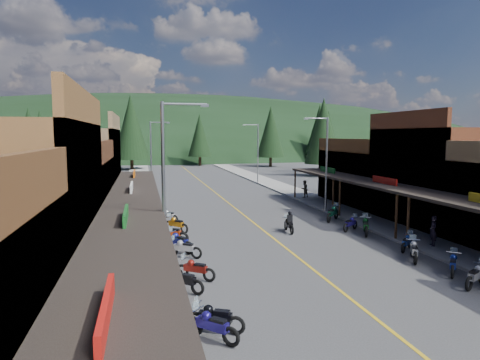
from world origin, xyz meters
TOP-DOWN VIEW (x-y plane):
  - ground at (0.00, 0.00)m, footprint 220.00×220.00m
  - centerline at (0.00, 20.00)m, footprint 0.15×90.00m
  - sidewalk_west at (-8.70, 20.00)m, footprint 3.40×94.00m
  - sidewalk_east at (8.70, 20.00)m, footprint 3.40×94.00m
  - shop_west_2 at (-13.75, 1.70)m, footprint 10.90×9.00m
  - shop_west_3 at (-13.78, 11.30)m, footprint 10.90×10.20m
  - shop_east_2 at (13.78, 1.70)m, footprint 10.90×9.00m
  - shop_east_3 at (13.75, 11.30)m, footprint 10.90×10.20m
  - streetlight_0 at (-6.95, -6.00)m, footprint 2.16×0.18m
  - streetlight_1 at (-6.95, 22.00)m, footprint 2.16×0.18m
  - streetlight_2 at (6.95, 8.00)m, footprint 2.16×0.18m
  - streetlight_3 at (6.95, 30.00)m, footprint 2.16×0.18m
  - ridge_hill at (0.00, 135.00)m, footprint 310.00×140.00m
  - pine_1 at (-24.00, 70.00)m, footprint 5.88×5.88m
  - pine_2 at (-10.00, 58.00)m, footprint 6.72×6.72m
  - pine_3 at (4.00, 66.00)m, footprint 5.04×5.04m
  - pine_4 at (18.00, 60.00)m, footprint 5.88×5.88m
  - pine_5 at (34.00, 72.00)m, footprint 6.72×6.72m
  - pine_6 at (46.00, 64.00)m, footprint 5.04×5.04m
  - pine_7 at (-32.00, 76.00)m, footprint 5.88×5.88m
  - pine_8 at (-22.00, 40.00)m, footprint 4.48×4.48m
  - pine_9 at (24.00, 45.00)m, footprint 4.93×4.93m
  - pine_10 at (-18.00, 50.00)m, footprint 5.38×5.38m
  - pine_11 at (20.00, 38.00)m, footprint 5.82×5.82m
  - bike_west_2 at (-5.95, -12.52)m, footprint 1.87×1.87m
  - bike_west_3 at (-5.77, -11.96)m, footprint 2.07×1.48m
  - bike_west_4 at (-6.45, -8.04)m, footprint 1.94×1.86m
  - bike_west_5 at (-5.77, -6.64)m, footprint 1.95×1.69m
  - bike_west_6 at (-5.93, -3.00)m, footprint 2.05×1.65m
  - bike_west_7 at (-6.13, -1.79)m, footprint 1.96×2.26m
  - bike_west_8 at (-6.48, 0.18)m, footprint 2.43×1.83m
  - bike_west_9 at (-5.89, 3.14)m, footprint 1.90×2.11m
  - bike_west_10 at (-6.18, 6.68)m, footprint 1.69×1.91m
  - bike_east_3 at (5.85, -10.27)m, footprint 2.06×1.51m
  - bike_east_4 at (6.11, -8.56)m, footprint 1.77×1.90m
  - bike_east_5 at (5.67, -6.21)m, footprint 1.63×2.17m
  - bike_east_6 at (6.48, -4.41)m, footprint 1.81×1.68m
  - bike_east_7 at (6.19, -0.32)m, footprint 1.65×2.34m
  - bike_east_8 at (5.79, 0.99)m, footprint 1.89×1.62m
  - bike_east_9 at (6.06, 4.39)m, footprint 2.16×2.20m
  - rider_on_bike at (1.52, 1.48)m, footprint 0.74×1.98m
  - pedestrian_east_a at (8.27, -4.26)m, footprint 0.59×0.74m
  - pedestrian_east_b at (8.14, 15.59)m, footprint 0.99×0.80m

SIDE VIEW (x-z plane):
  - ground at x=0.00m, z-range 0.00..0.00m
  - ridge_hill at x=0.00m, z-range -30.00..30.00m
  - centerline at x=0.00m, z-range 0.00..0.01m
  - sidewalk_west at x=-8.70m, z-range 0.00..0.15m
  - sidewalk_east at x=8.70m, z-range 0.00..0.15m
  - bike_east_6 at x=6.48m, z-range 0.00..1.06m
  - bike_east_8 at x=5.79m, z-range 0.00..1.08m
  - bike_west_10 at x=-6.18m, z-range 0.00..1.10m
  - bike_west_5 at x=-5.77m, z-range 0.00..1.11m
  - bike_east_4 at x=6.11m, z-range 0.00..1.11m
  - bike_east_3 at x=5.85m, z-range 0.00..1.13m
  - bike_west_3 at x=-5.77m, z-range 0.00..1.13m
  - bike_west_2 at x=-5.95m, z-range 0.00..1.13m
  - bike_west_6 at x=-5.93m, z-range 0.00..1.15m
  - bike_west_4 at x=-6.45m, z-range 0.00..1.15m
  - rider_on_bike at x=1.52m, z-range -0.15..1.34m
  - bike_east_5 at x=5.67m, z-range 0.00..1.20m
  - bike_west_9 at x=-5.89m, z-range 0.00..1.22m
  - bike_east_7 at x=6.19m, z-range 0.00..1.28m
  - bike_west_7 at x=-6.13m, z-range 0.00..1.29m
  - bike_east_9 at x=6.06m, z-range 0.00..1.32m
  - bike_west_8 at x=-6.48m, z-range 0.00..1.34m
  - pedestrian_east_b at x=8.14m, z-range 0.15..1.92m
  - pedestrian_east_a at x=8.27m, z-range 0.15..1.93m
  - shop_east_3 at x=13.75m, z-range -0.57..5.63m
  - shop_west_2 at x=-13.75m, z-range -0.57..5.63m
  - shop_east_2 at x=13.78m, z-range -0.58..7.62m
  - shop_west_3 at x=-13.78m, z-range -0.58..7.62m
  - streetlight_0 at x=-6.95m, z-range 0.46..8.46m
  - streetlight_1 at x=-6.95m, z-range 0.46..8.46m
  - streetlight_2 at x=6.95m, z-range 0.46..8.46m
  - streetlight_3 at x=6.95m, z-range 0.46..8.46m
  - pine_8 at x=-22.00m, z-range 0.98..10.98m
  - pine_9 at x=24.00m, z-range 0.98..11.78m
  - pine_3 at x=4.00m, z-range 0.98..11.98m
  - pine_6 at x=46.00m, z-range 0.98..11.98m
  - pine_10 at x=-18.00m, z-range 0.98..12.58m
  - pine_11 at x=20.00m, z-range 0.99..13.39m
  - pine_1 at x=-24.00m, z-range 0.99..13.49m
  - pine_4 at x=18.00m, z-range 0.99..13.49m
  - pine_7 at x=-32.00m, z-range 0.99..13.49m
  - pine_2 at x=-10.00m, z-range 0.99..14.99m
  - pine_5 at x=34.00m, z-range 0.99..14.99m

